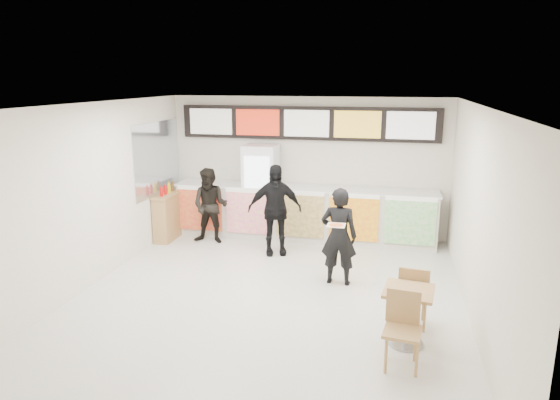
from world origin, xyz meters
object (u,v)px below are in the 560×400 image
(drinks_fridge, at_px, (261,191))
(condiment_ledge, at_px, (168,216))
(customer_mid, at_px, (275,210))
(cafe_table, at_px, (408,307))
(customer_main, at_px, (339,236))
(customer_left, at_px, (210,206))
(service_counter, at_px, (303,213))

(drinks_fridge, relative_size, condiment_ledge, 1.69)
(customer_mid, xyz_separation_m, cafe_table, (2.47, -2.99, -0.36))
(customer_main, height_order, customer_left, customer_main)
(customer_mid, distance_m, condiment_ledge, 2.50)
(service_counter, xyz_separation_m, cafe_table, (2.09, -4.04, -0.04))
(customer_main, relative_size, customer_left, 1.05)
(drinks_fridge, distance_m, customer_left, 1.16)
(customer_main, height_order, cafe_table, customer_main)
(customer_main, xyz_separation_m, customer_left, (-2.84, 1.56, -0.04))
(drinks_fridge, distance_m, customer_mid, 1.20)
(drinks_fridge, xyz_separation_m, condiment_ledge, (-1.89, -0.67, -0.49))
(cafe_table, distance_m, condiment_ledge, 5.96)
(condiment_ledge, bearing_deg, drinks_fridge, 19.53)
(customer_main, relative_size, condiment_ledge, 1.40)
(customer_left, bearing_deg, service_counter, 18.65)
(customer_left, bearing_deg, drinks_fridge, 35.79)
(customer_mid, bearing_deg, cafe_table, -69.09)
(drinks_fridge, xyz_separation_m, customer_left, (-0.91, -0.69, -0.21))
(drinks_fridge, xyz_separation_m, customer_main, (1.93, -2.25, -0.17))
(customer_mid, height_order, condiment_ledge, customer_mid)
(drinks_fridge, bearing_deg, customer_main, -49.30)
(customer_main, distance_m, cafe_table, 2.13)
(service_counter, height_order, customer_mid, customer_mid)
(cafe_table, height_order, condiment_ledge, condiment_ledge)
(drinks_fridge, height_order, condiment_ledge, drinks_fridge)
(customer_main, xyz_separation_m, condiment_ledge, (-3.82, 1.58, -0.32))
(service_counter, xyz_separation_m, customer_left, (-1.84, -0.67, 0.22))
(cafe_table, bearing_deg, customer_main, 128.56)
(service_counter, distance_m, drinks_fridge, 1.03)
(cafe_table, bearing_deg, drinks_fridge, 134.13)
(customer_mid, xyz_separation_m, condiment_ledge, (-2.44, 0.39, -0.39))
(customer_main, bearing_deg, drinks_fridge, -47.53)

